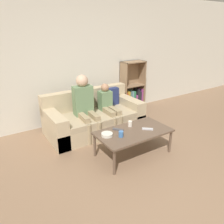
# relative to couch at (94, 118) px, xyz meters

# --- Properties ---
(ground_plane) EXTENTS (22.00, 22.00, 0.00)m
(ground_plane) POSITION_rel_couch_xyz_m (0.05, -2.00, -0.26)
(ground_plane) COLOR #84664C
(wall_back) EXTENTS (12.00, 0.06, 2.60)m
(wall_back) POSITION_rel_couch_xyz_m (0.05, 0.71, 1.04)
(wall_back) COLOR beige
(wall_back) RESTS_ON ground_plane
(couch) EXTENTS (1.83, 0.91, 0.77)m
(couch) POSITION_rel_couch_xyz_m (0.00, 0.00, 0.00)
(couch) COLOR tan
(couch) RESTS_ON ground_plane
(bookshelf) EXTENTS (0.58, 0.28, 1.18)m
(bookshelf) POSITION_rel_couch_xyz_m (1.35, 0.54, 0.17)
(bookshelf) COLOR #8E7051
(bookshelf) RESTS_ON ground_plane
(coffee_table) EXTENTS (1.17, 0.64, 0.41)m
(coffee_table) POSITION_rel_couch_xyz_m (0.09, -1.13, 0.12)
(coffee_table) COLOR brown
(coffee_table) RESTS_ON ground_plane
(person_adult) EXTENTS (0.36, 0.65, 1.14)m
(person_adult) POSITION_rel_couch_xyz_m (-0.23, -0.08, 0.39)
(person_adult) COLOR #9E8966
(person_adult) RESTS_ON ground_plane
(person_child) EXTENTS (0.26, 0.63, 0.91)m
(person_child) POSITION_rel_couch_xyz_m (0.25, -0.13, 0.24)
(person_child) COLOR #9E8966
(person_child) RESTS_ON ground_plane
(cup_near) EXTENTS (0.07, 0.07, 0.09)m
(cup_near) POSITION_rel_couch_xyz_m (-0.18, -1.18, 0.20)
(cup_near) COLOR #3D70B2
(cup_near) RESTS_ON coffee_table
(cup_far) EXTENTS (0.07, 0.07, 0.09)m
(cup_far) POSITION_rel_couch_xyz_m (0.15, -0.96, 0.20)
(cup_far) COLOR silver
(cup_far) RESTS_ON coffee_table
(tv_remote_0) EXTENTS (0.16, 0.15, 0.02)m
(tv_remote_0) POSITION_rel_couch_xyz_m (0.31, -1.21, 0.16)
(tv_remote_0) COLOR #B7B7BC
(tv_remote_0) RESTS_ON coffee_table
(tv_remote_1) EXTENTS (0.14, 0.17, 0.02)m
(tv_remote_1) POSITION_rel_couch_xyz_m (-0.09, -0.97, 0.16)
(tv_remote_1) COLOR #47474C
(tv_remote_1) RESTS_ON coffee_table
(snack_bowl) EXTENTS (0.17, 0.17, 0.05)m
(snack_bowl) POSITION_rel_couch_xyz_m (-0.34, -1.04, 0.18)
(snack_bowl) COLOR beige
(snack_bowl) RESTS_ON coffee_table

